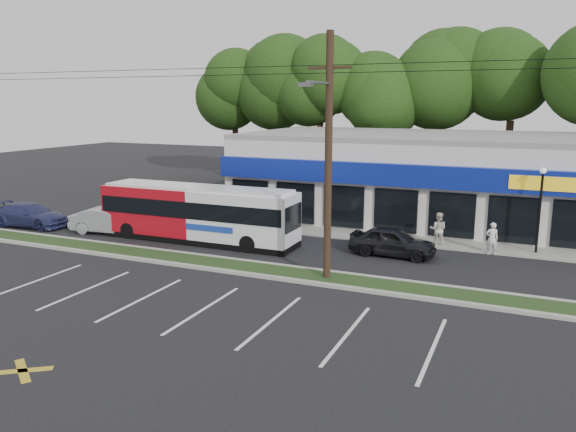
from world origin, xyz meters
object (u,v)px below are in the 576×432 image
(car_dark, at_px, (393,242))
(pedestrian_b, at_px, (438,229))
(lamp_post, at_px, (540,200))
(metrobus, at_px, (198,212))
(car_silver, at_px, (110,221))
(utility_pole, at_px, (324,150))
(car_blue, at_px, (30,215))
(pedestrian_a, at_px, (492,239))

(car_dark, distance_m, pedestrian_b, 3.23)
(lamp_post, relative_size, pedestrian_b, 2.40)
(metrobus, xyz_separation_m, car_dark, (10.14, 1.27, -0.86))
(metrobus, distance_m, car_silver, 5.62)
(utility_pole, distance_m, car_blue, 20.12)
(car_silver, height_order, pedestrian_a, pedestrian_a)
(car_silver, xyz_separation_m, pedestrian_a, (20.03, 3.86, 0.08))
(car_dark, xyz_separation_m, pedestrian_a, (4.36, 2.10, 0.10))
(metrobus, relative_size, pedestrian_b, 6.21)
(metrobus, distance_m, pedestrian_b, 12.52)
(car_silver, bearing_deg, lamp_post, -87.79)
(lamp_post, height_order, car_blue, lamp_post)
(car_dark, height_order, pedestrian_a, pedestrian_a)
(utility_pole, distance_m, car_dark, 6.99)
(pedestrian_b, bearing_deg, lamp_post, 178.82)
(utility_pole, xyz_separation_m, pedestrian_b, (3.51, 7.57, -4.53))
(car_silver, xyz_separation_m, car_blue, (-5.53, -0.51, -0.03))
(metrobus, height_order, car_silver, metrobus)
(pedestrian_b, bearing_deg, metrobus, 13.80)
(car_blue, bearing_deg, car_silver, -88.81)
(lamp_post, distance_m, car_dark, 7.32)
(lamp_post, bearing_deg, car_dark, -154.49)
(lamp_post, xyz_separation_m, pedestrian_b, (-4.66, -0.30, -1.79))
(car_dark, relative_size, car_blue, 0.86)
(car_silver, bearing_deg, pedestrian_a, -89.16)
(pedestrian_a, bearing_deg, utility_pole, 33.36)
(car_dark, bearing_deg, metrobus, 99.17)
(lamp_post, height_order, metrobus, lamp_post)
(utility_pole, bearing_deg, car_blue, 172.44)
(pedestrian_a, bearing_deg, metrobus, -1.93)
(car_blue, xyz_separation_m, pedestrian_b, (22.90, 5.00, 0.19))
(lamp_post, bearing_deg, utility_pole, -136.05)
(metrobus, xyz_separation_m, car_blue, (-11.06, -1.00, -0.87))
(metrobus, relative_size, car_blue, 2.29)
(car_blue, relative_size, pedestrian_a, 2.98)
(car_blue, bearing_deg, pedestrian_b, -81.72)
(lamp_post, xyz_separation_m, car_dark, (-6.36, -3.03, -1.97))
(car_blue, distance_m, pedestrian_a, 25.93)
(lamp_post, height_order, car_dark, lamp_post)
(car_silver, distance_m, car_blue, 5.55)
(utility_pole, xyz_separation_m, car_blue, (-19.39, 2.57, -4.72))
(metrobus, bearing_deg, pedestrian_b, 18.53)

